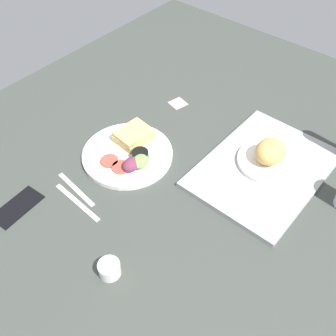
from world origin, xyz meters
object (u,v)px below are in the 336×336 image
Objects in this scene: bread_plate_near at (269,156)px; sticky_note at (178,103)px; espresso_cup at (109,269)px; knife at (77,202)px; plate_with_salad at (130,152)px; cell_phone at (17,207)px; fork at (76,189)px; serving_tray at (264,169)px.

bread_plate_near reaches higher than sticky_note.
espresso_cup is 25.27cm from knife.
espresso_cup is at bearing 36.96° from plate_with_salad.
cell_phone is (60.08, -46.35, -4.25)cm from bread_plate_near.
serving_tray is at bearing 53.90° from fork.
fork is 3.04× the size of sticky_note.
bread_plate_near is at bearing 80.56° from sticky_note.
bread_plate_near is 3.45× the size of espresso_cup.
serving_tray is at bearing 168.35° from espresso_cup.
espresso_cup reaches higher than serving_tray.
cell_phone is (57.78, -46.47, -0.40)cm from serving_tray.
plate_with_salad is 5.17× the size of sticky_note.
fork is at bearing 3.29° from sticky_note.
plate_with_salad reaches higher than cell_phone.
serving_tray is 2.33× the size of bread_plate_near.
sticky_note is (-6.91, -41.56, -4.59)cm from bread_plate_near.
cell_phone is at bearing -4.09° from sticky_note.
bread_plate_near is at bearing -176.96° from serving_tray.
plate_with_salad is at bearing -56.18° from bread_plate_near.
knife is at bearing 3.84° from plate_with_salad.
serving_tray reaches higher than fork.
serving_tray is 8.04× the size of sticky_note.
plate_with_salad is 1.52× the size of knife.
bread_plate_near reaches higher than plate_with_salad.
knife is (45.60, -34.71, -0.55)cm from serving_tray.
bread_plate_near is at bearing 123.82° from plate_with_salad.
fork and knife have the same top height.
plate_with_salad is (21.94, -36.30, 0.89)cm from serving_tray.
serving_tray is 57.31cm from knife.
serving_tray reaches higher than cell_phone.
espresso_cup is 0.39× the size of cell_phone.
bread_plate_near is 1.02× the size of knife.
knife is (-9.49, -23.35, -1.75)cm from espresso_cup.
serving_tray is at bearing 55.81° from knife.
sticky_note is (-51.80, -2.97, -0.19)cm from fork.
serving_tray reaches higher than sticky_note.
fork is at bearing -42.26° from serving_tray.
cell_phone is at bearing -85.61° from espresso_cup.
plate_with_salad is at bearing 159.60° from cell_phone.
sticky_note is at bearing -154.74° from espresso_cup.
cell_phone is at bearing -37.65° from bread_plate_near.
knife is (3.00, 4.00, 0.00)cm from fork.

